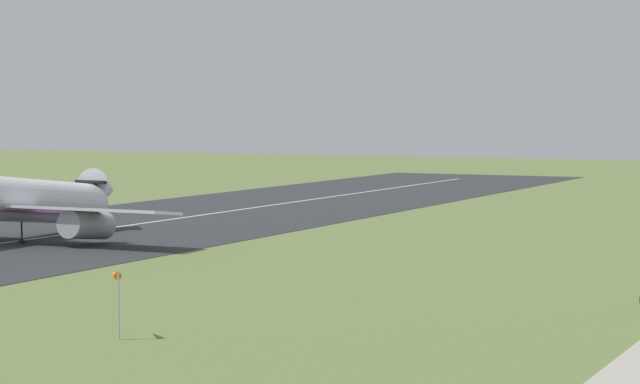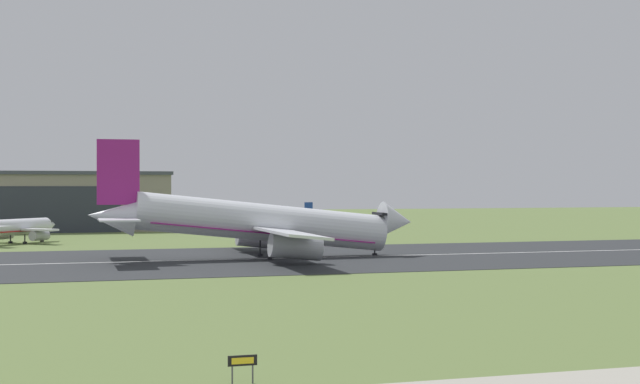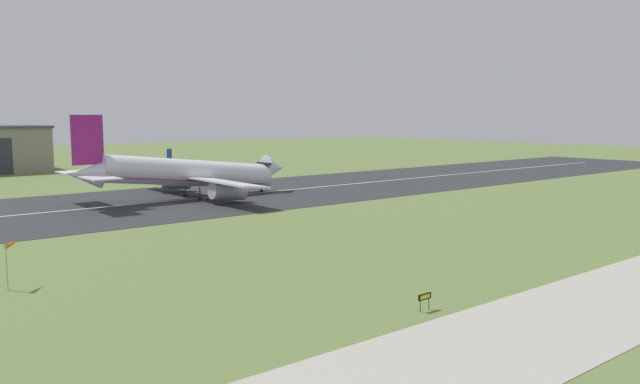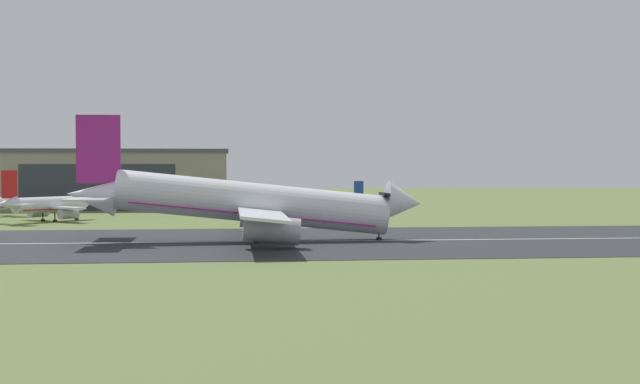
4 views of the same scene
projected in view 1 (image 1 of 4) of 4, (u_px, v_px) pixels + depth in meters
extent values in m
plane|color=olive|center=(358.00, 305.00, 110.52)|extent=(685.20, 685.20, 0.00)
cone|color=silver|center=(103.00, 189.00, 183.36)|extent=(5.89, 5.90, 6.40)
cube|color=black|center=(91.00, 182.00, 180.68)|extent=(1.15, 5.01, 0.55)
cube|color=silver|center=(92.00, 210.00, 157.32)|extent=(6.39, 23.05, 1.05)
cylinder|color=#A8A8B2|center=(87.00, 225.00, 159.40)|extent=(8.00, 3.67, 4.41)
cylinder|color=black|center=(87.00, 221.00, 180.20)|extent=(0.24, 0.24, 2.86)
cylinder|color=black|center=(88.00, 229.00, 180.28)|extent=(0.84, 0.84, 0.44)
cylinder|color=black|center=(22.00, 233.00, 161.94)|extent=(0.24, 0.24, 2.86)
cylinder|color=black|center=(22.00, 242.00, 162.02)|extent=(0.84, 0.84, 0.44)
cylinder|color=#B7B7BC|center=(119.00, 306.00, 93.81)|extent=(0.14, 0.14, 5.05)
cone|color=orange|center=(114.00, 274.00, 94.95)|extent=(2.10, 2.29, 0.60)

